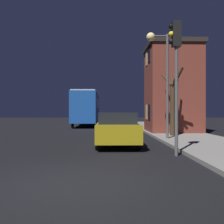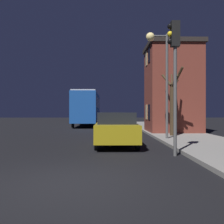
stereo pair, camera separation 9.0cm
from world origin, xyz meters
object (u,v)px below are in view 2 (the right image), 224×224
Objects in this scene: traffic_light at (174,60)px; bus at (87,106)px; car_near_lane at (116,128)px; streetlamp at (159,62)px; bare_tree at (173,102)px; car_mid_lane at (111,121)px.

bus is at bearing 104.00° from traffic_light.
bus reaches higher than car_near_lane.
streetlamp is 0.58× the size of bus.
streetlamp is at bearing -125.88° from bare_tree.
traffic_light reaches higher than bare_tree.
bus is at bearing 109.56° from car_mid_lane.
streetlamp is at bearing -70.18° from car_mid_lane.
bus is (-4.67, 18.72, -1.25)m from traffic_light.
car_mid_lane is (2.58, -7.25, -1.37)m from bus.
streetlamp is 8.11m from car_mid_lane.
car_mid_lane is at bearing -70.44° from bus.
bus is 16.30m from car_near_lane.
bus reaches higher than car_mid_lane.
streetlamp is 2.89m from bare_tree.
bare_tree is 0.95× the size of car_near_lane.
car_near_lane is at bearing -135.65° from bare_tree.
streetlamp is 1.42× the size of bare_tree.
bare_tree is 14.02m from bus.
bare_tree is 0.41× the size of bus.
streetlamp is 4.59m from car_near_lane.
bare_tree is at bearing 44.35° from car_near_lane.
streetlamp is at bearing 85.04° from traffic_light.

